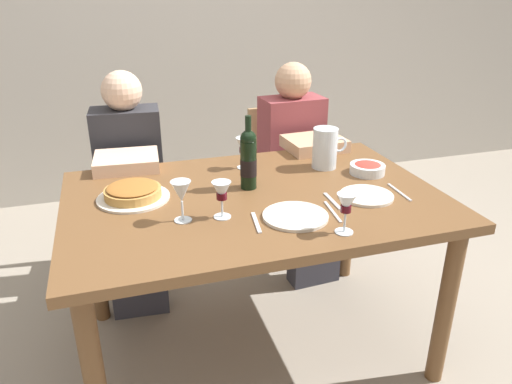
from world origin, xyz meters
TOP-DOWN VIEW (x-y plane):
  - ground_plane at (0.00, 0.00)m, footprint 8.00×8.00m
  - back_wall at (0.00, 2.03)m, footprint 8.00×0.10m
  - dining_table at (0.00, 0.00)m, footprint 1.50×1.00m
  - wine_bottle at (-0.00, 0.08)m, footprint 0.07×0.07m
  - water_pitcher at (0.40, 0.21)m, footprint 0.17×0.11m
  - baked_tart at (-0.47, 0.11)m, footprint 0.29×0.29m
  - salad_bowl at (0.56, 0.08)m, footprint 0.16×0.16m
  - wine_glass_left_diner at (-0.17, -0.16)m, footprint 0.07×0.07m
  - wine_glass_right_diner at (-0.31, -0.14)m, footprint 0.07×0.07m
  - wine_glass_centre at (0.20, -0.39)m, footprint 0.07×0.07m
  - wine_glass_spare at (0.05, 0.32)m, footprint 0.07×0.07m
  - dinner_plate_left_setting at (0.42, -0.15)m, footprint 0.21×0.21m
  - dinner_plate_right_setting at (0.08, -0.24)m, footprint 0.24×0.24m
  - fork_left_setting at (0.27, -0.15)m, footprint 0.02×0.16m
  - knife_left_setting at (0.57, -0.15)m, footprint 0.02×0.18m
  - knife_right_setting at (0.23, -0.24)m, footprint 0.03×0.18m
  - spoon_right_setting at (-0.07, -0.24)m, footprint 0.04×0.16m
  - chair_left at (-0.44, 0.88)m, footprint 0.43×0.43m
  - diner_left at (-0.46, 0.64)m, footprint 0.36×0.52m
  - chair_right at (0.44, 0.87)m, footprint 0.42×0.42m
  - diner_right at (0.46, 0.64)m, footprint 0.35×0.52m

SIDE VIEW (x-z plane):
  - ground_plane at x=0.00m, z-range 0.00..0.00m
  - chair_left at x=-0.44m, z-range 0.06..0.93m
  - chair_right at x=0.44m, z-range 0.06..0.93m
  - diner_left at x=-0.46m, z-range 0.04..1.20m
  - diner_right at x=0.46m, z-range 0.04..1.20m
  - dining_table at x=0.00m, z-range 0.29..1.05m
  - fork_left_setting at x=0.27m, z-range 0.76..0.76m
  - knife_left_setting at x=0.57m, z-range 0.76..0.76m
  - knife_right_setting at x=0.23m, z-range 0.76..0.76m
  - spoon_right_setting at x=-0.07m, z-range 0.76..0.76m
  - dinner_plate_left_setting at x=0.42m, z-range 0.76..0.77m
  - dinner_plate_right_setting at x=0.08m, z-range 0.76..0.77m
  - salad_bowl at x=0.56m, z-range 0.76..0.81m
  - baked_tart at x=-0.47m, z-range 0.76..0.82m
  - water_pitcher at x=0.40m, z-range 0.75..0.94m
  - wine_glass_left_diner at x=-0.17m, z-range 0.79..0.93m
  - wine_glass_spare at x=0.05m, z-range 0.79..0.93m
  - wine_glass_centre at x=0.20m, z-range 0.79..0.94m
  - wine_glass_right_diner at x=-0.31m, z-range 0.79..0.95m
  - wine_bottle at x=0.00m, z-range 0.73..1.04m
  - back_wall at x=0.00m, z-range 0.00..2.80m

